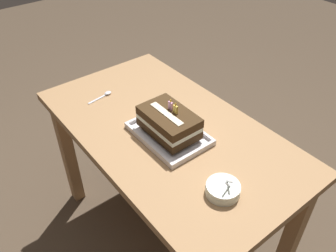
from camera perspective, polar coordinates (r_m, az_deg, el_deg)
The scene contains 6 objects.
ground_plane at distance 1.98m, azimuth -0.11°, elevation -17.05°, with size 8.00×8.00×0.00m, color #4C3D2D.
dining_table at distance 1.51m, azimuth -0.13°, elevation -3.71°, with size 1.18×0.66×0.74m.
foil_tray at distance 1.39m, azimuth 0.15°, elevation -1.39°, with size 0.32×0.22×0.02m.
birthday_cake at distance 1.35m, azimuth 0.15°, elevation 0.65°, with size 0.24×0.15×0.14m.
bowl_stack at distance 1.18m, azimuth 9.05°, elevation -10.27°, with size 0.12×0.12×0.08m.
serving_spoon_near_tray at distance 1.65m, azimuth -10.25°, elevation 5.17°, with size 0.04×0.13×0.01m.
Camera 1 is at (0.88, -0.68, 1.64)m, focal length 36.92 mm.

